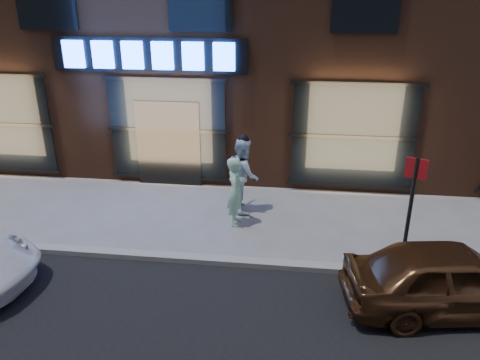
# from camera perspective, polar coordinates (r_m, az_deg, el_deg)

# --- Properties ---
(ground) EXTENTS (90.00, 90.00, 0.00)m
(ground) POSITION_cam_1_polar(r_m,az_deg,el_deg) (10.29, -14.05, -9.03)
(ground) COLOR slate
(ground) RESTS_ON ground
(curb) EXTENTS (60.00, 0.25, 0.12)m
(curb) POSITION_cam_1_polar(r_m,az_deg,el_deg) (10.26, -14.08, -8.74)
(curb) COLOR gray
(curb) RESTS_ON ground
(man_bowtie) EXTENTS (0.45, 0.64, 1.67)m
(man_bowtie) POSITION_cam_1_polar(r_m,az_deg,el_deg) (10.90, -0.54, -1.40)
(man_bowtie) COLOR #A3D6B9
(man_bowtie) RESTS_ON ground
(man_cap) EXTENTS (0.95, 1.08, 1.88)m
(man_cap) POSITION_cam_1_polar(r_m,az_deg,el_deg) (11.58, 0.42, 0.67)
(man_cap) COLOR white
(man_cap) RESTS_ON ground
(gold_sedan) EXTENTS (3.88, 2.03, 1.26)m
(gold_sedan) POSITION_cam_1_polar(r_m,az_deg,el_deg) (8.98, 24.49, -10.91)
(gold_sedan) COLOR brown
(gold_sedan) RESTS_ON ground
(sign_post) EXTENTS (0.37, 0.18, 2.43)m
(sign_post) POSITION_cam_1_polar(r_m,az_deg,el_deg) (9.34, 20.07, -2.95)
(sign_post) COLOR #262628
(sign_post) RESTS_ON ground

